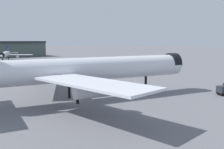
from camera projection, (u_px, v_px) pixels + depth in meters
ground at (73, 102)px, 59.98m from camera, size 900.00×900.00×0.00m
airliner_near_gate at (82, 70)px, 61.30m from camera, size 61.30×54.96×16.13m
airliner_far_taxiway at (5, 55)px, 170.53m from camera, size 32.62×36.19×10.26m
traffic_cone_near_nose at (30, 80)px, 91.19m from camera, size 0.62×0.62×0.78m
traffic_cone_wingtip at (56, 78)px, 95.18m from camera, size 0.64×0.64×0.80m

